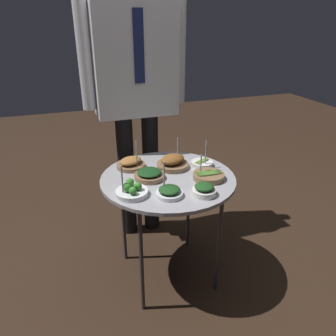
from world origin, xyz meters
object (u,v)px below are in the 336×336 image
(serving_cart, at_px, (168,184))
(bowl_roast_front_right, at_px, (131,163))
(bowl_roast_front_left, at_px, (173,162))
(bowl_spinach_front_center, at_px, (169,192))
(bowl_asparagus_mid_right, at_px, (209,176))
(bowl_asparagus_far_rim, at_px, (202,163))
(bowl_broccoli_mid_left, at_px, (132,191))
(bowl_spinach_back_right, at_px, (204,190))
(waiter_figure, at_px, (135,74))
(bowl_spinach_near_rim, at_px, (149,175))

(serving_cart, xyz_separation_m, bowl_roast_front_right, (-0.15, 0.18, 0.07))
(bowl_roast_front_left, distance_m, bowl_spinach_front_center, 0.32)
(bowl_asparagus_mid_right, height_order, bowl_asparagus_far_rim, bowl_asparagus_far_rim)
(bowl_broccoli_mid_left, height_order, bowl_spinach_back_right, bowl_broccoli_mid_left)
(bowl_asparagus_mid_right, relative_size, bowl_roast_front_right, 0.97)
(bowl_roast_front_right, distance_m, bowl_asparagus_far_rim, 0.39)
(bowl_broccoli_mid_left, bearing_deg, serving_cart, 29.54)
(bowl_spinach_back_right, xyz_separation_m, waiter_figure, (-0.13, 0.73, 0.42))
(serving_cart, bearing_deg, bowl_broccoli_mid_left, -150.46)
(bowl_broccoli_mid_left, bearing_deg, bowl_spinach_front_center, -21.76)
(bowl_roast_front_left, distance_m, bowl_spinach_back_right, 0.34)
(bowl_roast_front_left, distance_m, bowl_asparagus_mid_right, 0.23)
(bowl_spinach_near_rim, xyz_separation_m, bowl_asparagus_far_rim, (0.32, 0.06, -0.01))
(bowl_asparagus_mid_right, distance_m, bowl_spinach_back_right, 0.17)
(bowl_asparagus_far_rim, bearing_deg, bowl_spinach_front_center, -137.61)
(bowl_asparagus_mid_right, distance_m, bowl_broccoli_mid_left, 0.41)
(bowl_asparagus_far_rim, xyz_separation_m, bowl_spinach_back_right, (-0.13, -0.30, 0.01))
(waiter_figure, bearing_deg, bowl_asparagus_mid_right, -69.44)
(bowl_spinach_near_rim, distance_m, bowl_asparagus_far_rim, 0.33)
(bowl_roast_front_left, xyz_separation_m, bowl_spinach_front_center, (-0.12, -0.29, -0.01))
(bowl_spinach_near_rim, bearing_deg, bowl_spinach_back_right, -51.81)
(bowl_spinach_back_right, bearing_deg, serving_cart, 112.47)
(bowl_spinach_front_center, xyz_separation_m, bowl_asparagus_far_rim, (0.28, 0.26, -0.01))
(bowl_spinach_front_center, distance_m, bowl_broccoli_mid_left, 0.17)
(waiter_figure, bearing_deg, bowl_broccoli_mid_left, -106.78)
(serving_cart, bearing_deg, bowl_asparagus_mid_right, -25.42)
(bowl_roast_front_left, relative_size, bowl_spinach_near_rim, 1.14)
(bowl_spinach_front_center, bearing_deg, bowl_asparagus_far_rim, 42.39)
(bowl_spinach_front_center, bearing_deg, bowl_roast_front_left, 67.32)
(bowl_broccoli_mid_left, bearing_deg, bowl_roast_front_right, 77.32)
(bowl_spinach_front_center, xyz_separation_m, waiter_figure, (0.03, 0.69, 0.43))
(bowl_asparagus_mid_right, relative_size, waiter_figure, 0.09)
(bowl_roast_front_left, relative_size, bowl_roast_front_right, 1.06)
(bowl_spinach_near_rim, bearing_deg, bowl_asparagus_mid_right, -19.75)
(serving_cart, height_order, bowl_roast_front_left, bowl_roast_front_left)
(bowl_roast_front_left, distance_m, waiter_figure, 0.59)
(bowl_spinach_near_rim, relative_size, bowl_asparagus_mid_right, 0.96)
(serving_cart, relative_size, bowl_roast_front_right, 4.20)
(serving_cart, relative_size, bowl_spinach_near_rim, 4.51)
(bowl_spinach_back_right, bearing_deg, waiter_figure, 100.01)
(bowl_spinach_front_center, height_order, bowl_asparagus_far_rim, bowl_spinach_front_center)
(serving_cart, height_order, waiter_figure, waiter_figure)
(bowl_roast_front_right, bearing_deg, bowl_asparagus_mid_right, -37.70)
(bowl_asparagus_mid_right, distance_m, waiter_figure, 0.77)
(bowl_broccoli_mid_left, relative_size, bowl_spinach_back_right, 1.39)
(bowl_roast_front_left, distance_m, bowl_broccoli_mid_left, 0.36)
(bowl_roast_front_left, relative_size, waiter_figure, 0.10)
(bowl_asparagus_mid_right, bearing_deg, bowl_spinach_back_right, -122.66)
(bowl_asparagus_mid_right, xyz_separation_m, bowl_spinach_back_right, (-0.09, -0.14, 0.01))
(bowl_asparagus_far_rim, bearing_deg, waiter_figure, 120.82)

